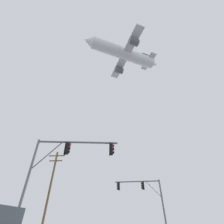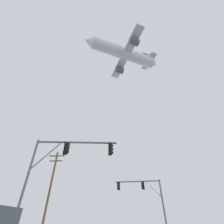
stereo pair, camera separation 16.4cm
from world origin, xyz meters
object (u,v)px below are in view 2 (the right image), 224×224
object	(u,v)px
signal_pole_near	(62,161)
signal_pole_far	(144,192)
airplane	(124,53)
utility_pole	(51,186)

from	to	relation	value
signal_pole_near	signal_pole_far	xyz separation A→B (m)	(7.02, 11.06, -0.56)
airplane	utility_pole	bearing A→B (deg)	-127.75
signal_pole_far	airplane	world-z (taller)	airplane
signal_pole_near	airplane	size ratio (longest dim) A/B	0.23
signal_pole_near	utility_pole	bearing A→B (deg)	116.61
utility_pole	airplane	distance (m)	51.59
signal_pole_far	utility_pole	bearing A→B (deg)	-172.14
signal_pole_near	airplane	distance (m)	54.22
utility_pole	airplane	world-z (taller)	airplane
signal_pole_near	utility_pole	size ratio (longest dim) A/B	0.70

